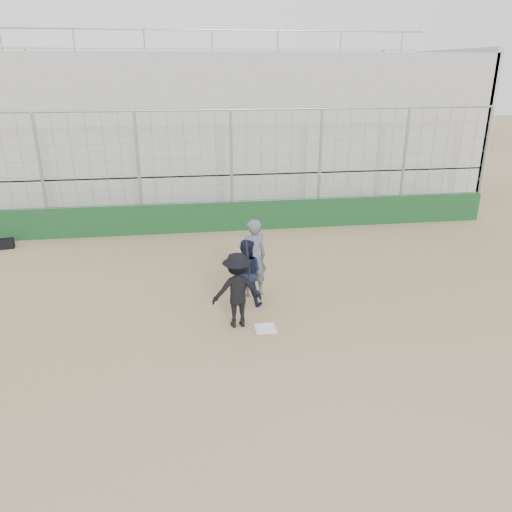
{
  "coord_description": "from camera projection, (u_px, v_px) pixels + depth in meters",
  "views": [
    {
      "loc": [
        -1.57,
        -9.34,
        5.3
      ],
      "look_at": [
        0.0,
        1.4,
        1.15
      ],
      "focal_mm": 35.0,
      "sensor_mm": 36.0,
      "label": 1
    }
  ],
  "objects": [
    {
      "name": "ground",
      "position": [
        265.0,
        329.0,
        10.74
      ],
      "size": [
        90.0,
        90.0,
        0.0
      ],
      "primitive_type": "plane",
      "color": "olive",
      "rests_on": "ground"
    },
    {
      "name": "home_plate",
      "position": [
        265.0,
        328.0,
        10.73
      ],
      "size": [
        0.44,
        0.44,
        0.02
      ],
      "primitive_type": "cube",
      "color": "white",
      "rests_on": "ground"
    },
    {
      "name": "backstop",
      "position": [
        232.0,
        203.0,
        16.87
      ],
      "size": [
        18.1,
        0.25,
        4.04
      ],
      "color": "#113819",
      "rests_on": "ground"
    },
    {
      "name": "bleachers",
      "position": [
        219.0,
        127.0,
        20.74
      ],
      "size": [
        20.25,
        6.7,
        6.98
      ],
      "color": "#979797",
      "rests_on": "ground"
    },
    {
      "name": "batter_at_plate",
      "position": [
        237.0,
        290.0,
        10.6
      ],
      "size": [
        1.11,
        0.77,
        1.83
      ],
      "color": "black",
      "rests_on": "ground"
    },
    {
      "name": "catcher_crouched",
      "position": [
        246.0,
        284.0,
        11.61
      ],
      "size": [
        0.91,
        0.77,
        1.11
      ],
      "color": "black",
      "rests_on": "ground"
    },
    {
      "name": "umpire",
      "position": [
        253.0,
        262.0,
        12.04
      ],
      "size": [
        0.81,
        0.64,
        1.75
      ],
      "primitive_type": "imported",
      "rotation": [
        0.0,
        0.0,
        3.41
      ],
      "color": "#4D5461",
      "rests_on": "ground"
    },
    {
      "name": "equipment_bag",
      "position": [
        1.0,
        244.0,
        15.39
      ],
      "size": [
        0.74,
        0.4,
        0.34
      ],
      "color": "black",
      "rests_on": "ground"
    }
  ]
}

